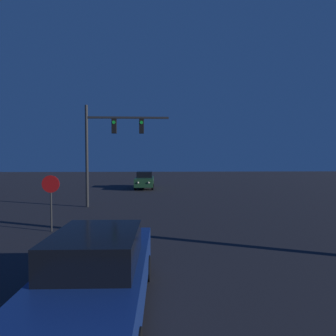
{
  "coord_description": "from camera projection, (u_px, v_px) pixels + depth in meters",
  "views": [
    {
      "loc": [
        -0.41,
        1.92,
        2.99
      ],
      "look_at": [
        0.0,
        12.47,
        2.6
      ],
      "focal_mm": 28.0,
      "sensor_mm": 36.0,
      "label": 1
    }
  ],
  "objects": [
    {
      "name": "car_near",
      "position": [
        99.0,
        274.0,
        4.92
      ],
      "size": [
        1.85,
        4.58,
        1.67
      ],
      "rotation": [
        0.0,
        0.0,
        -0.02
      ],
      "color": "navy",
      "rests_on": "ground_plane"
    },
    {
      "name": "car_far",
      "position": [
        145.0,
        180.0,
        26.06
      ],
      "size": [
        1.8,
        4.55,
        1.67
      ],
      "rotation": [
        0.0,
        0.0,
        3.14
      ],
      "color": "#1E4728",
      "rests_on": "ground_plane"
    },
    {
      "name": "traffic_signal_mast",
      "position": [
        108.0,
        139.0,
        15.99
      ],
      "size": [
        5.1,
        0.3,
        6.22
      ],
      "color": "#2D2D2D",
      "rests_on": "ground_plane"
    },
    {
      "name": "stop_sign",
      "position": [
        51.0,
        192.0,
        10.64
      ],
      "size": [
        0.71,
        0.07,
        2.3
      ],
      "color": "#2D2D2D",
      "rests_on": "ground_plane"
    }
  ]
}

